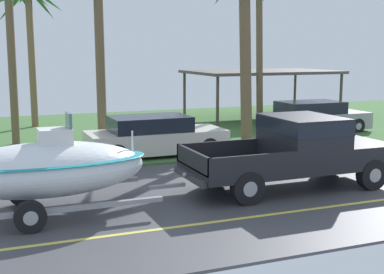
# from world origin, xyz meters

# --- Properties ---
(ground) EXTENTS (36.00, 22.00, 0.11)m
(ground) POSITION_xyz_m (0.00, 8.38, -0.01)
(ground) COLOR #424247
(pickup_truck_towing) EXTENTS (5.72, 2.13, 1.88)m
(pickup_truck_towing) POSITION_xyz_m (-1.32, -0.00, 1.04)
(pickup_truck_towing) COLOR black
(pickup_truck_towing) RESTS_ON ground
(boat_on_trailer) EXTENTS (5.66, 2.27, 2.24)m
(boat_on_trailer) POSITION_xyz_m (-7.83, -0.00, 1.04)
(boat_on_trailer) COLOR gray
(boat_on_trailer) RESTS_ON ground
(parked_sedan_near) EXTENTS (4.66, 1.91, 1.38)m
(parked_sedan_near) POSITION_xyz_m (-3.63, 5.32, 0.67)
(parked_sedan_near) COLOR beige
(parked_sedan_near) RESTS_ON ground
(parked_sedan_far) EXTENTS (4.74, 1.93, 1.38)m
(parked_sedan_far) POSITION_xyz_m (4.31, 7.59, 0.67)
(parked_sedan_far) COLOR #99999E
(parked_sedan_far) RESTS_ON ground
(carport_awning) EXTENTS (7.32, 4.69, 2.52)m
(carport_awning) POSITION_xyz_m (4.41, 12.42, 2.41)
(carport_awning) COLOR #4C4238
(carport_awning) RESTS_ON ground
(palm_tree_near_left) EXTENTS (3.11, 2.54, 6.63)m
(palm_tree_near_left) POSITION_xyz_m (-7.85, 9.20, 5.16)
(palm_tree_near_left) COLOR brown
(palm_tree_near_left) RESTS_ON ground
(palm_tree_near_right) EXTENTS (3.20, 2.65, 7.17)m
(palm_tree_near_right) POSITION_xyz_m (0.49, 6.61, 5.07)
(palm_tree_near_right) COLOR brown
(palm_tree_near_right) RESTS_ON ground
(palm_tree_far_left) EXTENTS (2.99, 2.57, 7.24)m
(palm_tree_far_left) POSITION_xyz_m (2.99, 10.14, 5.55)
(palm_tree_far_left) COLOR brown
(palm_tree_far_left) RESTS_ON ground
(palm_tree_far_right) EXTENTS (3.23, 3.19, 6.67)m
(palm_tree_far_right) POSITION_xyz_m (-6.86, 13.94, 5.19)
(palm_tree_far_right) COLOR brown
(palm_tree_far_right) RESTS_ON ground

